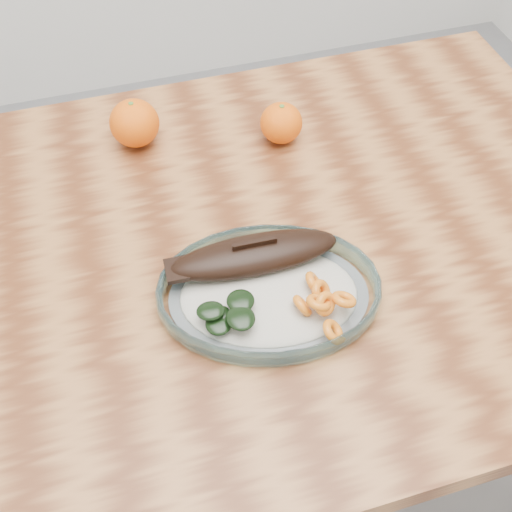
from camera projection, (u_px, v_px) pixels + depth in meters
name	position (u px, v px, depth m)	size (l,w,h in m)	color
ground	(245.00, 451.00, 1.50)	(3.00, 3.00, 0.00)	slate
dining_table	(240.00, 284.00, 1.00)	(1.20, 0.80, 0.75)	#5B2D15
plated_meal	(268.00, 289.00, 0.84)	(0.63, 0.63, 0.08)	white
orange_left	(134.00, 123.00, 1.03)	(0.08, 0.08, 0.08)	#F65605
orange_right	(281.00, 123.00, 1.04)	(0.07, 0.07, 0.07)	#F65605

